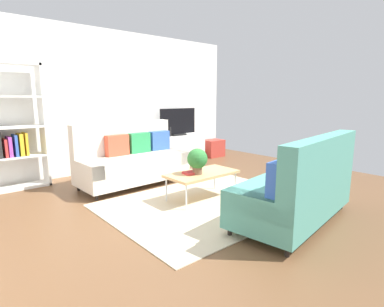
% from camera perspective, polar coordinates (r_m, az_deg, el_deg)
% --- Properties ---
extents(ground_plane, '(7.68, 7.68, 0.00)m').
position_cam_1_polar(ground_plane, '(4.57, 0.21, -9.15)').
color(ground_plane, brown).
extents(wall_far, '(6.40, 0.12, 2.90)m').
position_cam_1_polar(wall_far, '(6.68, -15.87, 9.37)').
color(wall_far, white).
rests_on(wall_far, ground_plane).
extents(area_rug, '(2.90, 2.20, 0.01)m').
position_cam_1_polar(area_rug, '(4.54, 3.11, -9.22)').
color(area_rug, beige).
rests_on(area_rug, ground_plane).
extents(couch_beige, '(1.93, 0.90, 1.10)m').
position_cam_1_polar(couch_beige, '(5.50, -11.22, -1.08)').
color(couch_beige, beige).
rests_on(couch_beige, ground_plane).
extents(couch_green, '(2.00, 1.09, 1.10)m').
position_cam_1_polar(couch_green, '(3.95, 19.34, -6.23)').
color(couch_green, teal).
rests_on(couch_green, ground_plane).
extents(coffee_table, '(1.10, 0.56, 0.42)m').
position_cam_1_polar(coffee_table, '(4.60, 1.89, -3.91)').
color(coffee_table, tan).
rests_on(coffee_table, ground_plane).
extents(tv_console, '(1.40, 0.44, 0.64)m').
position_cam_1_polar(tv_console, '(7.34, -2.71, 0.96)').
color(tv_console, silver).
rests_on(tv_console, ground_plane).
extents(tv, '(1.00, 0.20, 0.64)m').
position_cam_1_polar(tv, '(7.25, -2.66, 5.87)').
color(tv, black).
rests_on(tv, tv_console).
extents(bookshelf, '(1.10, 0.36, 2.10)m').
position_cam_1_polar(bookshelf, '(5.84, -31.50, 3.34)').
color(bookshelf, white).
rests_on(bookshelf, ground_plane).
extents(storage_trunk, '(0.52, 0.40, 0.44)m').
position_cam_1_polar(storage_trunk, '(8.00, 3.97, 1.01)').
color(storage_trunk, '#B2382D').
rests_on(storage_trunk, ground_plane).
extents(potted_plant, '(0.30, 0.30, 0.38)m').
position_cam_1_polar(potted_plant, '(4.45, 1.05, -1.16)').
color(potted_plant, brown).
rests_on(potted_plant, coffee_table).
extents(table_book_0, '(0.26, 0.21, 0.03)m').
position_cam_1_polar(table_book_0, '(4.51, -0.05, -3.62)').
color(table_book_0, red).
rests_on(table_book_0, coffee_table).
extents(vase_0, '(0.08, 0.08, 0.12)m').
position_cam_1_polar(vase_0, '(6.99, -6.75, 3.57)').
color(vase_0, '#33B29E').
rests_on(vase_0, tv_console).
extents(vase_1, '(0.13, 0.13, 0.13)m').
position_cam_1_polar(vase_1, '(7.07, -5.78, 3.68)').
color(vase_1, '#B24C4C').
rests_on(vase_1, tv_console).
extents(bottle_0, '(0.04, 0.04, 0.22)m').
position_cam_1_polar(bottle_0, '(7.10, -4.09, 4.13)').
color(bottle_0, '#262626').
rests_on(bottle_0, tv_console).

